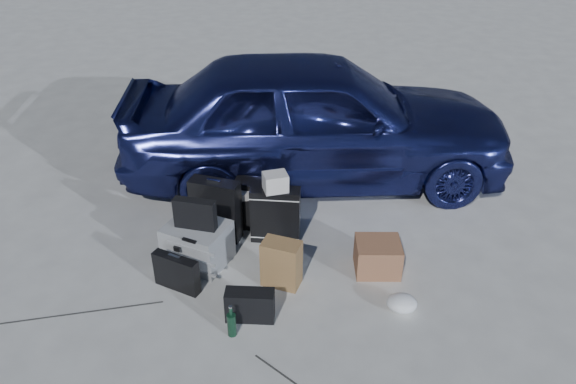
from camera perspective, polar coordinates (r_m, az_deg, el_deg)
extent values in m
plane|color=beige|center=(5.13, -4.70, -9.91)|extent=(60.00, 60.00, 0.00)
imported|color=navy|center=(6.51, 2.85, 7.56)|extent=(4.65, 2.46, 1.51)
cube|color=#9A9C9F|center=(5.39, -9.15, -5.18)|extent=(0.67, 0.61, 0.40)
cube|color=black|center=(5.18, -9.44, -2.22)|extent=(0.40, 0.14, 0.29)
cube|color=black|center=(5.13, -11.26, -8.05)|extent=(0.45, 0.25, 0.34)
cube|color=black|center=(5.64, -7.34, -1.76)|extent=(0.52, 0.27, 0.64)
cube|color=black|center=(5.56, -1.28, -2.32)|extent=(0.49, 0.18, 0.58)
cube|color=beige|center=(5.35, -1.29, 1.01)|extent=(0.28, 0.25, 0.18)
cube|color=black|center=(5.89, -4.10, -1.61)|extent=(0.73, 0.32, 0.36)
cube|color=beige|center=(5.78, -4.09, 0.24)|extent=(0.50, 0.44, 0.07)
cube|color=black|center=(5.76, -4.03, 0.90)|extent=(0.30, 0.22, 0.06)
cube|color=olive|center=(5.05, -0.67, -7.27)|extent=(0.38, 0.27, 0.45)
cube|color=#936040|center=(5.31, 9.09, -6.49)|extent=(0.45, 0.40, 0.31)
ellipsoid|color=silver|center=(4.98, 11.49, -11.01)|extent=(0.27, 0.23, 0.14)
cube|color=black|center=(4.77, -3.89, -11.40)|extent=(0.42, 0.18, 0.29)
cylinder|color=black|center=(4.64, -5.76, -12.93)|extent=(0.09, 0.09, 0.29)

